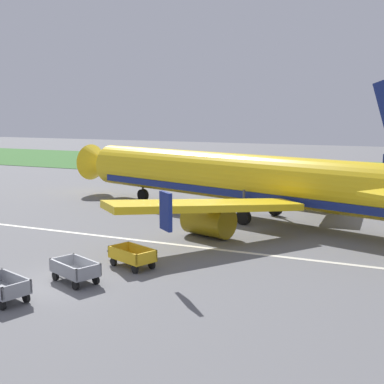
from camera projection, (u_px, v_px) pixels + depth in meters
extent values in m
plane|color=slate|center=(62.00, 283.00, 24.78)|extent=(220.00, 220.00, 0.00)
cube|color=#3D7033|center=(302.00, 168.00, 74.69)|extent=(220.00, 28.00, 0.06)
cube|color=silver|center=(149.00, 242.00, 32.73)|extent=(120.00, 0.36, 0.01)
cylinder|color=yellow|center=(234.00, 177.00, 40.43)|extent=(29.76, 12.35, 3.70)
cube|color=navy|center=(234.00, 189.00, 40.59)|extent=(26.84, 11.29, 0.56)
cone|color=yellow|center=(101.00, 163.00, 51.12)|extent=(4.12, 4.41, 3.63)
cube|color=yellow|center=(208.00, 206.00, 31.64)|extent=(10.21, 11.73, 1.35)
cube|color=navy|center=(166.00, 211.00, 24.94)|extent=(0.98, 0.85, 1.90)
cylinder|color=#856D0E|center=(208.00, 220.00, 33.81)|extent=(3.68, 2.95, 2.10)
cube|color=yellow|center=(330.00, 179.00, 44.10)|extent=(3.71, 13.17, 1.35)
cylinder|color=#856D0E|center=(308.00, 195.00, 43.94)|extent=(3.68, 2.95, 2.10)
cylinder|color=#4C4C51|center=(143.00, 184.00, 47.48)|extent=(0.20, 0.20, 2.04)
cylinder|color=black|center=(143.00, 195.00, 47.64)|extent=(1.18, 0.75, 1.10)
cylinder|color=#4C4C51|center=(244.00, 204.00, 37.42)|extent=(0.20, 0.20, 2.04)
cylinder|color=black|center=(244.00, 217.00, 37.58)|extent=(1.18, 0.75, 1.10)
cylinder|color=#4C4C51|center=(276.00, 196.00, 40.70)|extent=(0.20, 0.20, 2.04)
cylinder|color=black|center=(275.00, 209.00, 40.86)|extent=(1.18, 0.75, 1.10)
cube|color=gray|center=(3.00, 290.00, 22.42)|extent=(2.80, 2.08, 0.08)
cube|color=gray|center=(16.00, 280.00, 22.86)|extent=(2.42, 0.84, 0.55)
cube|color=gray|center=(17.00, 290.00, 21.59)|extent=(0.51, 1.37, 0.55)
cylinder|color=black|center=(4.00, 288.00, 23.49)|extent=(0.47, 0.28, 0.44)
cylinder|color=black|center=(2.00, 305.00, 21.44)|extent=(0.47, 0.28, 0.44)
cylinder|color=black|center=(26.00, 298.00, 22.27)|extent=(0.47, 0.28, 0.44)
cube|color=gray|center=(75.00, 273.00, 24.87)|extent=(2.84, 2.24, 0.08)
cube|color=gray|center=(63.00, 269.00, 24.38)|extent=(2.35, 1.04, 0.55)
cube|color=gray|center=(87.00, 264.00, 25.26)|extent=(2.35, 1.04, 0.55)
cube|color=gray|center=(62.00, 261.00, 25.67)|extent=(0.62, 1.33, 0.55)
cube|color=gray|center=(89.00, 272.00, 23.96)|extent=(0.62, 1.33, 0.55)
cylinder|color=#2D2D33|center=(57.00, 266.00, 26.16)|extent=(0.96, 0.45, 0.08)
cylinder|color=black|center=(55.00, 276.00, 25.19)|extent=(0.47, 0.31, 0.44)
cylinder|color=black|center=(75.00, 271.00, 25.96)|extent=(0.47, 0.31, 0.44)
cylinder|color=black|center=(76.00, 285.00, 23.86)|extent=(0.47, 0.31, 0.44)
cylinder|color=black|center=(96.00, 280.00, 24.62)|extent=(0.47, 0.31, 0.44)
cube|color=gold|center=(132.00, 259.00, 27.26)|extent=(2.84, 2.24, 0.08)
cube|color=gold|center=(122.00, 255.00, 26.77)|extent=(2.36, 1.03, 0.55)
cube|color=gold|center=(142.00, 251.00, 27.66)|extent=(2.36, 1.03, 0.55)
cube|color=gold|center=(119.00, 249.00, 28.07)|extent=(0.62, 1.34, 0.55)
cube|color=gold|center=(146.00, 257.00, 26.36)|extent=(0.62, 1.34, 0.55)
cylinder|color=#2D2D33|center=(113.00, 253.00, 28.55)|extent=(0.96, 0.45, 0.08)
cylinder|color=black|center=(114.00, 262.00, 27.59)|extent=(0.47, 0.31, 0.44)
cylinder|color=black|center=(130.00, 258.00, 28.36)|extent=(0.47, 0.31, 0.44)
cylinder|color=black|center=(135.00, 269.00, 26.26)|extent=(0.47, 0.31, 0.44)
cylinder|color=black|center=(152.00, 265.00, 27.03)|extent=(0.47, 0.31, 0.44)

